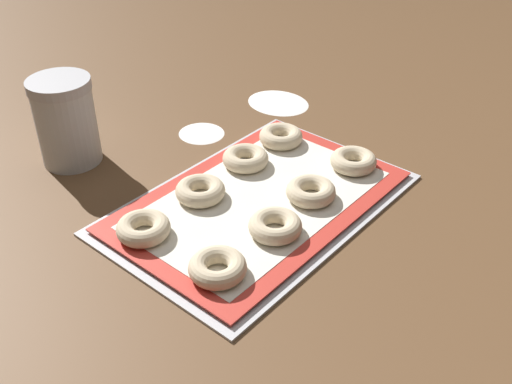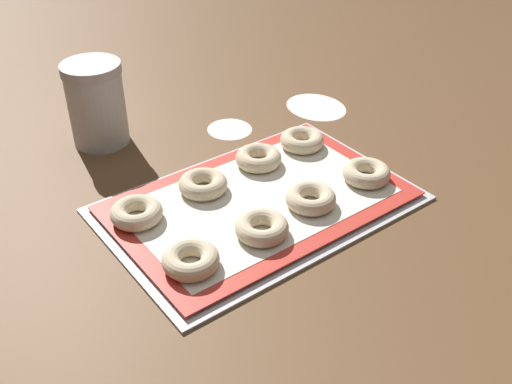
{
  "view_description": "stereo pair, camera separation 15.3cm",
  "coord_description": "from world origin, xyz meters",
  "px_view_note": "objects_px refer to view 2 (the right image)",
  "views": [
    {
      "loc": [
        -0.54,
        -0.45,
        0.51
      ],
      "look_at": [
        -0.0,
        0.0,
        0.02
      ],
      "focal_mm": 42.0,
      "sensor_mm": 36.0,
      "label": 1
    },
    {
      "loc": [
        -0.43,
        -0.56,
        0.51
      ],
      "look_at": [
        -0.0,
        0.0,
        0.02
      ],
      "focal_mm": 42.0,
      "sensor_mm": 36.0,
      "label": 2
    }
  ],
  "objects_px": {
    "bagel_front_far_left": "(191,260)",
    "flour_canister": "(96,104)",
    "bagel_front_mid_left": "(262,227)",
    "bagel_front_mid_right": "(311,198)",
    "bagel_back_mid_right": "(259,158)",
    "bagel_front_far_right": "(366,173)",
    "bagel_back_mid_left": "(203,184)",
    "baking_tray": "(256,203)",
    "bagel_back_far_right": "(302,140)",
    "bagel_back_far_left": "(137,213)"
  },
  "relations": [
    {
      "from": "bagel_front_far_right",
      "to": "bagel_back_mid_left",
      "type": "height_order",
      "value": "same"
    },
    {
      "from": "bagel_front_far_left",
      "to": "bagel_back_mid_right",
      "type": "distance_m",
      "value": 0.25
    },
    {
      "from": "baking_tray",
      "to": "bagel_back_far_left",
      "type": "xyz_separation_m",
      "value": [
        -0.16,
        0.06,
        0.02
      ]
    },
    {
      "from": "bagel_back_mid_right",
      "to": "bagel_back_far_right",
      "type": "xyz_separation_m",
      "value": [
        0.09,
        0.0,
        0.0
      ]
    },
    {
      "from": "bagel_front_mid_left",
      "to": "bagel_back_mid_right",
      "type": "bearing_deg",
      "value": 54.18
    },
    {
      "from": "baking_tray",
      "to": "flour_canister",
      "type": "distance_m",
      "value": 0.33
    },
    {
      "from": "bagel_front_far_left",
      "to": "bagel_back_far_left",
      "type": "bearing_deg",
      "value": 93.45
    },
    {
      "from": "bagel_back_mid_left",
      "to": "bagel_back_far_right",
      "type": "xyz_separation_m",
      "value": [
        0.2,
        0.01,
        0.0
      ]
    },
    {
      "from": "bagel_back_mid_left",
      "to": "bagel_back_far_left",
      "type": "bearing_deg",
      "value": -177.61
    },
    {
      "from": "bagel_front_far_left",
      "to": "flour_canister",
      "type": "height_order",
      "value": "flour_canister"
    },
    {
      "from": "bagel_front_mid_right",
      "to": "bagel_front_far_right",
      "type": "xyz_separation_m",
      "value": [
        0.11,
        -0.0,
        0.0
      ]
    },
    {
      "from": "baking_tray",
      "to": "flour_canister",
      "type": "bearing_deg",
      "value": 107.57
    },
    {
      "from": "bagel_back_mid_right",
      "to": "flour_canister",
      "type": "height_order",
      "value": "flour_canister"
    },
    {
      "from": "bagel_front_mid_left",
      "to": "bagel_back_mid_left",
      "type": "distance_m",
      "value": 0.13
    },
    {
      "from": "bagel_front_far_right",
      "to": "bagel_front_far_left",
      "type": "bearing_deg",
      "value": -178.34
    },
    {
      "from": "bagel_back_far_left",
      "to": "bagel_back_mid_left",
      "type": "relative_size",
      "value": 1.0
    },
    {
      "from": "bagel_front_far_left",
      "to": "bagel_front_far_right",
      "type": "height_order",
      "value": "same"
    },
    {
      "from": "bagel_front_far_left",
      "to": "flour_canister",
      "type": "xyz_separation_m",
      "value": [
        0.06,
        0.37,
        0.05
      ]
    },
    {
      "from": "baking_tray",
      "to": "bagel_front_mid_left",
      "type": "bearing_deg",
      "value": -121.73
    },
    {
      "from": "bagel_front_far_left",
      "to": "bagel_back_mid_left",
      "type": "height_order",
      "value": "same"
    },
    {
      "from": "baking_tray",
      "to": "bagel_back_far_left",
      "type": "distance_m",
      "value": 0.17
    },
    {
      "from": "baking_tray",
      "to": "bagel_front_mid_left",
      "type": "distance_m",
      "value": 0.08
    },
    {
      "from": "bagel_back_mid_left",
      "to": "flour_canister",
      "type": "relative_size",
      "value": 0.51
    },
    {
      "from": "baking_tray",
      "to": "bagel_front_mid_right",
      "type": "height_order",
      "value": "bagel_front_mid_right"
    },
    {
      "from": "baking_tray",
      "to": "bagel_back_mid_left",
      "type": "height_order",
      "value": "bagel_back_mid_left"
    },
    {
      "from": "bagel_front_mid_right",
      "to": "bagel_back_mid_right",
      "type": "relative_size",
      "value": 1.0
    },
    {
      "from": "bagel_back_far_right",
      "to": "baking_tray",
      "type": "bearing_deg",
      "value": -153.75
    },
    {
      "from": "bagel_back_mid_right",
      "to": "bagel_front_mid_right",
      "type": "bearing_deg",
      "value": -93.12
    },
    {
      "from": "flour_canister",
      "to": "bagel_back_far_left",
      "type": "bearing_deg",
      "value": -104.21
    },
    {
      "from": "bagel_back_mid_right",
      "to": "flour_canister",
      "type": "bearing_deg",
      "value": 123.76
    },
    {
      "from": "bagel_back_mid_right",
      "to": "flour_canister",
      "type": "xyz_separation_m",
      "value": [
        -0.16,
        0.23,
        0.05
      ]
    },
    {
      "from": "bagel_back_far_left",
      "to": "bagel_back_far_right",
      "type": "bearing_deg",
      "value": 2.88
    },
    {
      "from": "bagel_front_far_right",
      "to": "bagel_front_mid_right",
      "type": "bearing_deg",
      "value": 179.53
    },
    {
      "from": "bagel_front_mid_left",
      "to": "bagel_front_mid_right",
      "type": "bearing_deg",
      "value": 6.94
    },
    {
      "from": "bagel_front_mid_left",
      "to": "bagel_front_mid_right",
      "type": "height_order",
      "value": "same"
    },
    {
      "from": "bagel_front_far_right",
      "to": "bagel_back_mid_left",
      "type": "xyz_separation_m",
      "value": [
        -0.21,
        0.12,
        0.0
      ]
    },
    {
      "from": "bagel_front_far_left",
      "to": "bagel_front_far_right",
      "type": "relative_size",
      "value": 1.0
    },
    {
      "from": "bagel_back_mid_left",
      "to": "bagel_back_far_right",
      "type": "distance_m",
      "value": 0.2
    },
    {
      "from": "bagel_back_mid_right",
      "to": "flour_canister",
      "type": "relative_size",
      "value": 0.51
    },
    {
      "from": "bagel_back_mid_right",
      "to": "bagel_back_far_left",
      "type": "bearing_deg",
      "value": -176.36
    },
    {
      "from": "bagel_front_mid_left",
      "to": "bagel_front_far_right",
      "type": "distance_m",
      "value": 0.21
    },
    {
      "from": "bagel_front_far_right",
      "to": "bagel_back_mid_right",
      "type": "bearing_deg",
      "value": 127.97
    },
    {
      "from": "bagel_front_far_right",
      "to": "flour_canister",
      "type": "distance_m",
      "value": 0.45
    },
    {
      "from": "baking_tray",
      "to": "bagel_back_mid_left",
      "type": "bearing_deg",
      "value": 128.04
    },
    {
      "from": "bagel_back_far_left",
      "to": "bagel_back_mid_left",
      "type": "xyz_separation_m",
      "value": [
        0.11,
        0.0,
        0.0
      ]
    },
    {
      "from": "bagel_back_mid_right",
      "to": "bagel_front_far_left",
      "type": "bearing_deg",
      "value": -146.34
    },
    {
      "from": "bagel_front_far_left",
      "to": "flour_canister",
      "type": "distance_m",
      "value": 0.38
    },
    {
      "from": "bagel_front_far_left",
      "to": "bagel_back_far_left",
      "type": "relative_size",
      "value": 1.0
    },
    {
      "from": "bagel_front_mid_right",
      "to": "bagel_back_far_right",
      "type": "bearing_deg",
      "value": 53.62
    },
    {
      "from": "bagel_back_mid_right",
      "to": "bagel_back_far_right",
      "type": "distance_m",
      "value": 0.09
    }
  ]
}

